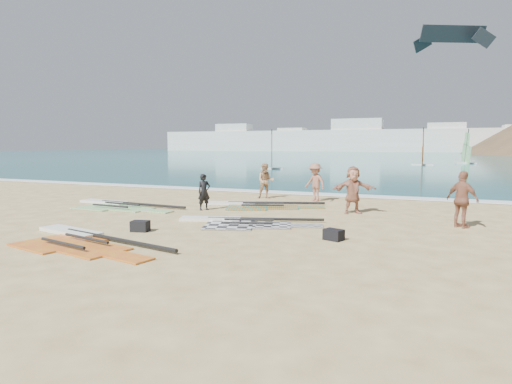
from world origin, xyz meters
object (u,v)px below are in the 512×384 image
at_px(person_wetsuit, 204,192).
at_px(beachgoer_right, 353,190).
at_px(beachgoer_back, 462,200).
at_px(rig_grey, 237,222).
at_px(gear_bag_far, 334,235).
at_px(rig_red, 79,240).
at_px(beachgoer_mid, 315,182).
at_px(beachgoer_left, 266,181).
at_px(rig_green, 115,205).
at_px(rig_orange, 253,205).
at_px(gear_bag_near, 140,226).

relative_size(person_wetsuit, beachgoer_right, 0.80).
relative_size(person_wetsuit, beachgoer_back, 0.81).
relative_size(rig_grey, gear_bag_far, 9.89).
relative_size(rig_red, beachgoer_mid, 3.08).
xyz_separation_m(gear_bag_far, beachgoer_left, (-5.36, 8.29, 0.75)).
height_order(rig_grey, beachgoer_mid, beachgoer_mid).
height_order(rig_green, beachgoer_back, beachgoer_back).
height_order(rig_orange, beachgoer_mid, beachgoer_mid).
relative_size(rig_green, beachgoer_back, 3.09).
distance_m(rig_red, beachgoer_mid, 11.90).
bearing_deg(person_wetsuit, rig_green, 134.48).
relative_size(gear_bag_near, beachgoer_mid, 0.29).
relative_size(rig_grey, beachgoer_right, 2.77).
relative_size(gear_bag_near, person_wetsuit, 0.35).
distance_m(gear_bag_near, gear_bag_far, 6.14).
bearing_deg(person_wetsuit, beachgoer_right, -38.73).
bearing_deg(rig_red, gear_bag_near, 79.53).
height_order(gear_bag_far, beachgoer_back, beachgoer_back).
bearing_deg(beachgoer_right, gear_bag_far, -113.80).
height_order(rig_red, beachgoer_mid, beachgoer_mid).
bearing_deg(rig_grey, rig_red, -143.12).
distance_m(rig_green, rig_red, 7.11).
height_order(rig_orange, gear_bag_near, gear_bag_near).
bearing_deg(rig_green, rig_grey, -10.49).
bearing_deg(beachgoer_right, beachgoer_back, -50.42).
relative_size(gear_bag_far, beachgoer_right, 0.28).
distance_m(rig_orange, beachgoer_left, 3.00).
relative_size(rig_green, beachgoer_left, 3.26).
bearing_deg(person_wetsuit, beachgoer_mid, -1.49).
xyz_separation_m(rig_red, gear_bag_far, (6.79, 2.97, 0.11)).
bearing_deg(rig_green, person_wetsuit, 11.10).
bearing_deg(gear_bag_far, gear_bag_near, -169.38).
distance_m(rig_red, beachgoer_right, 10.39).
bearing_deg(beachgoer_mid, beachgoer_left, -155.12).
xyz_separation_m(gear_bag_near, gear_bag_far, (6.04, 1.13, -0.01)).
bearing_deg(beachgoer_right, rig_red, -156.14).
height_order(rig_grey, gear_bag_far, gear_bag_far).
distance_m(rig_green, person_wetsuit, 4.36).
height_order(rig_orange, gear_bag_far, gear_bag_far).
bearing_deg(beachgoer_back, rig_green, 38.07).
bearing_deg(rig_red, rig_green, 134.18).
xyz_separation_m(rig_green, person_wetsuit, (4.27, 0.57, 0.72)).
height_order(gear_bag_far, person_wetsuit, person_wetsuit).
relative_size(rig_green, rig_orange, 1.05).
distance_m(rig_grey, rig_green, 7.08).
bearing_deg(beachgoer_left, rig_orange, -103.75).
relative_size(rig_green, beachgoer_mid, 3.15).
bearing_deg(beachgoer_back, gear_bag_far, 80.58).
bearing_deg(rig_red, rig_grey, 66.21).
bearing_deg(rig_green, rig_orange, 26.51).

